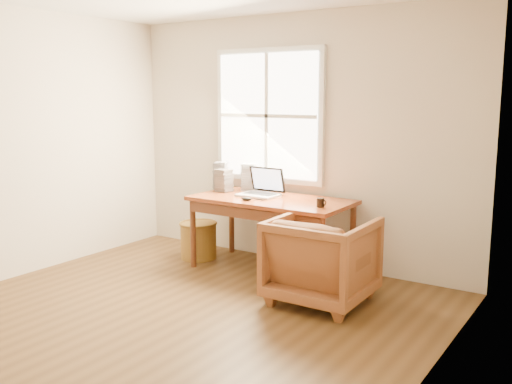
# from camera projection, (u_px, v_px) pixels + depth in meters

# --- Properties ---
(room_shell) EXTENTS (4.04, 4.54, 2.64)m
(room_shell) POSITION_uv_depth(u_px,v_px,m) (154.00, 156.00, 4.27)
(room_shell) COLOR #53381C
(room_shell) RESTS_ON ground
(desk) EXTENTS (1.60, 0.80, 0.04)m
(desk) POSITION_uv_depth(u_px,v_px,m) (271.00, 200.00, 5.70)
(desk) COLOR brown
(desk) RESTS_ON room_shell
(armchair) EXTENTS (0.82, 0.84, 0.76)m
(armchair) POSITION_uv_depth(u_px,v_px,m) (322.00, 260.00, 4.88)
(armchair) COLOR brown
(armchair) RESTS_ON room_shell
(wicker_stool) EXTENTS (0.42, 0.42, 0.39)m
(wicker_stool) POSITION_uv_depth(u_px,v_px,m) (198.00, 241.00, 6.24)
(wicker_stool) COLOR olive
(wicker_stool) RESTS_ON room_shell
(laptop) EXTENTS (0.42, 0.44, 0.31)m
(laptop) POSITION_uv_depth(u_px,v_px,m) (258.00, 181.00, 5.78)
(laptop) COLOR #BBBDC3
(laptop) RESTS_ON desk
(mouse) EXTENTS (0.12, 0.09, 0.03)m
(mouse) POSITION_uv_depth(u_px,v_px,m) (247.00, 199.00, 5.57)
(mouse) COLOR black
(mouse) RESTS_ON desk
(coffee_mug) EXTENTS (0.07, 0.07, 0.08)m
(coffee_mug) POSITION_uv_depth(u_px,v_px,m) (320.00, 203.00, 5.25)
(coffee_mug) COLOR black
(coffee_mug) RESTS_ON desk
(cd_stack_a) EXTENTS (0.19, 0.18, 0.29)m
(cd_stack_a) POSITION_uv_depth(u_px,v_px,m) (249.00, 177.00, 6.14)
(cd_stack_a) COLOR silver
(cd_stack_a) RESTS_ON desk
(cd_stack_b) EXTENTS (0.17, 0.16, 0.24)m
(cd_stack_b) POSITION_uv_depth(u_px,v_px,m) (224.00, 181.00, 6.07)
(cd_stack_b) COLOR #26272C
(cd_stack_b) RESTS_ON desk
(cd_stack_c) EXTENTS (0.16, 0.15, 0.30)m
(cd_stack_c) POSITION_uv_depth(u_px,v_px,m) (220.00, 176.00, 6.21)
(cd_stack_c) COLOR #9D9EAB
(cd_stack_c) RESTS_ON desk
(cd_stack_d) EXTENTS (0.18, 0.17, 0.20)m
(cd_stack_d) POSITION_uv_depth(u_px,v_px,m) (262.00, 182.00, 6.10)
(cd_stack_d) COLOR #B4BAC0
(cd_stack_d) RESTS_ON desk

